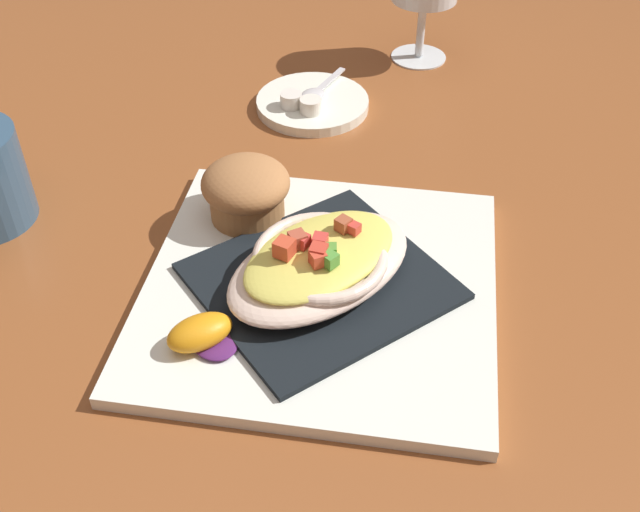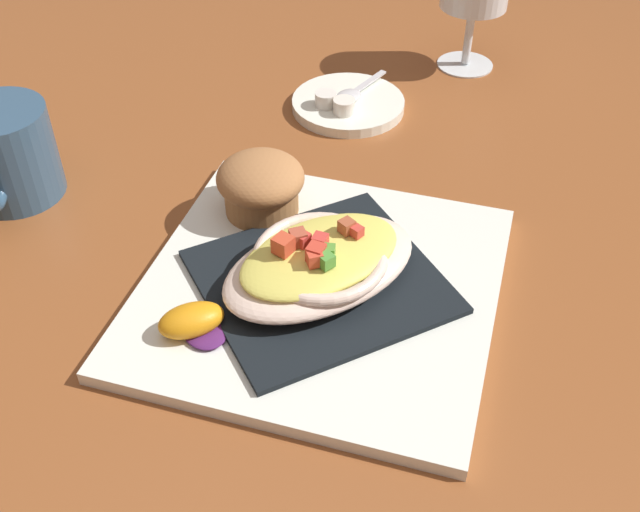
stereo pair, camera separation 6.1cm
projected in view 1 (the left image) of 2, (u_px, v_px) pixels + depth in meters
The scene contains 10 objects.
ground_plane at pixel (320, 294), 0.64m from camera, with size 2.60×2.60×0.00m, color brown.
square_plate at pixel (320, 289), 0.64m from camera, with size 0.29×0.29×0.01m, color white.
folded_napkin at pixel (320, 281), 0.63m from camera, with size 0.19×0.17×0.01m, color black.
gratin_dish at pixel (320, 262), 0.62m from camera, with size 0.19×0.20×0.05m.
muffin at pixel (246, 190), 0.68m from camera, with size 0.08×0.08×0.06m.
orange_garnish at pixel (203, 334), 0.58m from camera, with size 0.07×0.06×0.02m.
creamer_saucer at pixel (313, 104), 0.86m from camera, with size 0.13×0.13×0.01m, color white.
spoon at pixel (315, 94), 0.86m from camera, with size 0.05×0.09×0.01m.
creamer_cup_0 at pixel (291, 100), 0.84m from camera, with size 0.02×0.02×0.02m, color white.
creamer_cup_1 at pixel (311, 106), 0.83m from camera, with size 0.02×0.02×0.02m, color white.
Camera 1 is at (-0.03, 0.46, 0.45)m, focal length 43.16 mm.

